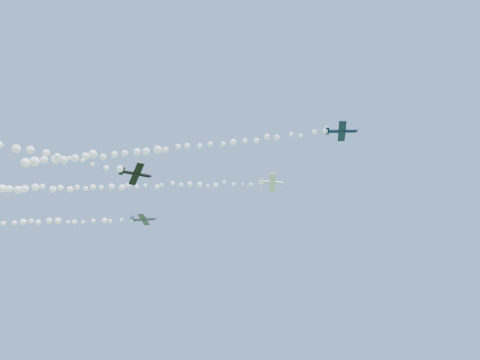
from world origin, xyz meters
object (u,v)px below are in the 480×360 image
at_px(plane_white, 272,182).
at_px(plane_grey, 144,219).
at_px(plane_black, 136,174).
at_px(plane_navy, 342,131).

height_order(plane_white, plane_grey, plane_white).
xyz_separation_m(plane_white, plane_black, (-12.40, -39.66, -13.72)).
distance_m(plane_white, plane_black, 43.76).
bearing_deg(plane_navy, plane_black, -161.89).
distance_m(plane_white, plane_navy, 27.61).
xyz_separation_m(plane_white, plane_navy, (22.87, -15.46, 0.35)).
bearing_deg(plane_navy, plane_white, 129.60).
relative_size(plane_white, plane_navy, 0.87).
bearing_deg(plane_navy, plane_grey, 163.00).
bearing_deg(plane_grey, plane_black, -77.41).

